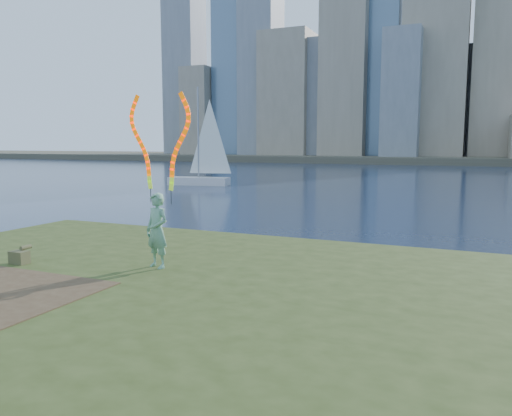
% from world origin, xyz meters
% --- Properties ---
extents(ground, '(320.00, 320.00, 0.00)m').
position_xyz_m(ground, '(0.00, 0.00, 0.00)').
color(ground, '#17233B').
rests_on(ground, ground).
extents(grassy_knoll, '(20.00, 18.00, 0.80)m').
position_xyz_m(grassy_knoll, '(0.00, -2.30, 0.34)').
color(grassy_knoll, '#334217').
rests_on(grassy_knoll, ground).
extents(far_shore, '(320.00, 40.00, 1.20)m').
position_xyz_m(far_shore, '(0.00, 95.00, 0.60)').
color(far_shore, '#4D4838').
rests_on(far_shore, ground).
extents(woman_with_ribbons, '(1.99, 0.62, 3.99)m').
position_xyz_m(woman_with_ribbons, '(-0.66, -0.35, 2.21)').
color(woman_with_ribbons, '#1F7543').
rests_on(woman_with_ribbons, grassy_knoll).
extents(canvas_bag, '(0.40, 0.45, 0.38)m').
position_xyz_m(canvas_bag, '(-3.68, -1.31, 0.96)').
color(canvas_bag, '#4F4F2C').
rests_on(canvas_bag, grassy_knoll).
extents(sailboat, '(5.42, 2.46, 8.13)m').
position_xyz_m(sailboat, '(-15.40, 27.27, 1.40)').
color(sailboat, silver).
rests_on(sailboat, ground).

